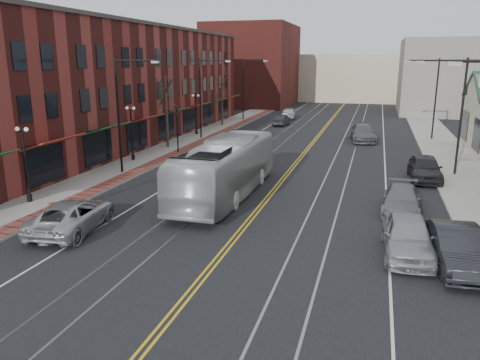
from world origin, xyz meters
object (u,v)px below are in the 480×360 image
Objects in this scene: parked_suv at (72,216)px; parked_car_c at (401,199)px; parked_car_b at (457,248)px; parked_car_a at (408,236)px; transit_bus at (226,168)px; parked_car_d at (425,168)px.

parked_car_c is (15.28, 7.49, -0.07)m from parked_suv.
parked_car_b reaches higher than parked_suv.
parked_car_a is 1.95m from parked_car_b.
transit_bus is 2.45× the size of parked_car_d.
parked_car_d is at bearing 80.35° from parked_car_c.
parked_car_c is 0.94× the size of parked_car_d.
parked_suv is 15.34m from parked_car_a.
parked_suv is (-5.27, -7.65, -0.96)m from transit_bus.
parked_car_b is (1.80, -0.75, -0.03)m from parked_car_a.
parked_car_d is (17.08, 15.12, 0.10)m from parked_suv.
parked_suv is 17.02m from parked_car_c.
transit_bus is 14.00m from parked_car_d.
parked_car_c is (-1.80, 6.80, -0.13)m from parked_car_b.
transit_bus is 11.81m from parked_car_a.
parked_car_a reaches higher than parked_car_b.
parked_car_c is at bearing -161.53° from parked_suv.
parked_car_b is (11.81, -6.96, -0.90)m from transit_bus.
parked_car_c is at bearing 87.82° from parked_car_a.
parked_car_b is 1.05× the size of parked_car_c.
parked_car_d is at bearing 85.45° from parked_car_b.
parked_car_d reaches higher than parked_car_b.
parked_car_c is (10.01, -0.16, -1.03)m from transit_bus.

